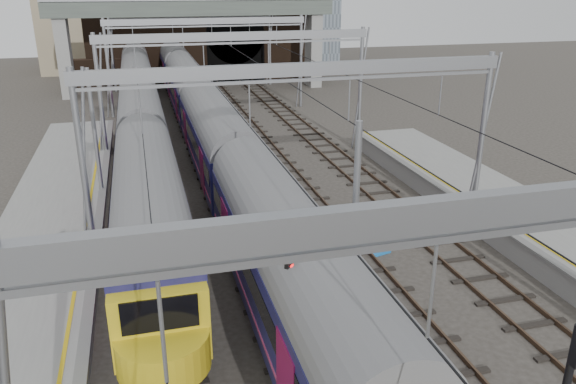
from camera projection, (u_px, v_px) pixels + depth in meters
name	position (u px, v px, depth m)	size (l,w,h in m)	color
ground	(374.00, 367.00, 16.62)	(160.00, 160.00, 0.00)	#38332D
platform_left	(14.00, 356.00, 16.21)	(4.32, 55.00, 1.12)	gray
tracks	(263.00, 193.00, 30.16)	(14.40, 80.00, 0.22)	#4C3828
overhead_line	(238.00, 55.00, 33.72)	(16.80, 80.00, 8.00)	gray
retaining_wall	(202.00, 42.00, 62.36)	(28.00, 2.75, 9.00)	black
overbridge	(194.00, 18.00, 55.62)	(28.00, 3.00, 9.25)	gray
train_main	(200.00, 109.00, 38.49)	(2.75, 63.70, 4.75)	black
train_second	(139.00, 97.00, 42.70)	(2.69, 62.26, 4.67)	black
signal_near_left	(291.00, 314.00, 14.01)	(0.36, 0.46, 4.60)	black
equip_cover_a	(378.00, 251.00, 23.65)	(0.92, 0.65, 0.11)	blue
equip_cover_b	(280.00, 229.00, 25.78)	(0.97, 0.68, 0.11)	blue
equip_cover_c	(378.00, 236.00, 25.09)	(0.81, 0.57, 0.10)	blue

